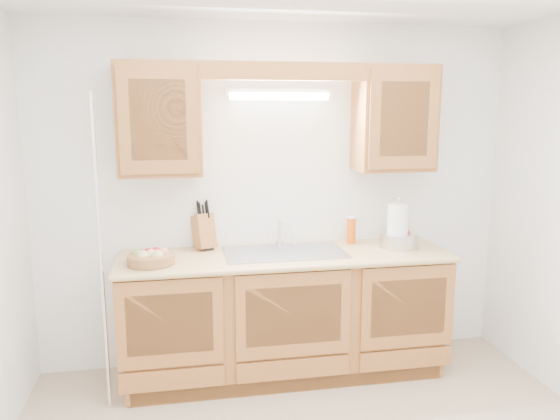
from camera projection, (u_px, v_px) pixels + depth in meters
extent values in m
cube|color=white|center=(277.00, 197.00, 4.05)|extent=(3.50, 0.02, 2.50)
cube|color=#A46330|center=(285.00, 315.00, 3.91)|extent=(2.20, 0.60, 0.86)
cube|color=tan|center=(285.00, 256.00, 3.81)|extent=(2.30, 0.63, 0.04)
cube|color=#A46330|center=(159.00, 120.00, 3.64)|extent=(0.55, 0.33, 0.75)
cube|color=#A46330|center=(394.00, 119.00, 3.94)|extent=(0.55, 0.33, 0.75)
cube|color=#A46330|center=(285.00, 71.00, 3.59)|extent=(2.20, 0.05, 0.12)
cylinder|color=white|center=(280.00, 96.00, 3.82)|extent=(0.70, 0.05, 0.05)
cube|color=white|center=(279.00, 92.00, 3.84)|extent=(0.76, 0.06, 0.05)
cube|color=#9E9EA3|center=(285.00, 252.00, 3.83)|extent=(0.84, 0.46, 0.01)
cube|color=#9E9EA3|center=(255.00, 265.00, 3.81)|extent=(0.39, 0.40, 0.16)
cube|color=#9E9EA3|center=(314.00, 262.00, 3.88)|extent=(0.39, 0.40, 0.16)
cylinder|color=silver|center=(280.00, 243.00, 4.02)|extent=(0.06, 0.06, 0.04)
cylinder|color=silver|center=(280.00, 233.00, 4.01)|extent=(0.02, 0.02, 0.16)
cylinder|color=silver|center=(281.00, 222.00, 3.94)|extent=(0.02, 0.12, 0.02)
cylinder|color=white|center=(295.00, 237.00, 4.03)|extent=(0.03, 0.03, 0.12)
cylinder|color=silver|center=(101.00, 258.00, 3.34)|extent=(0.03, 0.03, 2.00)
cube|color=white|center=(398.00, 206.00, 4.23)|extent=(0.08, 0.01, 0.12)
cylinder|color=#9C6D3F|center=(151.00, 259.00, 3.55)|extent=(0.34, 0.34, 0.06)
sphere|color=#D8C67F|center=(143.00, 256.00, 3.50)|extent=(0.08, 0.08, 0.08)
sphere|color=#D8C67F|center=(158.00, 256.00, 3.51)|extent=(0.08, 0.08, 0.08)
sphere|color=tan|center=(163.00, 253.00, 3.59)|extent=(0.07, 0.07, 0.07)
sphere|color=red|center=(149.00, 253.00, 3.59)|extent=(0.07, 0.07, 0.07)
sphere|color=#72A53F|center=(138.00, 254.00, 3.56)|extent=(0.07, 0.07, 0.07)
sphere|color=#D8C67F|center=(151.00, 255.00, 3.54)|extent=(0.08, 0.08, 0.08)
sphere|color=red|center=(156.00, 252.00, 3.63)|extent=(0.07, 0.07, 0.07)
cube|color=#A46330|center=(204.00, 232.00, 3.93)|extent=(0.19, 0.24, 0.28)
cylinder|color=black|center=(198.00, 212.00, 3.87)|extent=(0.03, 0.04, 0.10)
cylinder|color=black|center=(203.00, 212.00, 3.88)|extent=(0.03, 0.04, 0.10)
cylinder|color=black|center=(208.00, 211.00, 3.89)|extent=(0.03, 0.04, 0.10)
cylinder|color=black|center=(200.00, 209.00, 3.92)|extent=(0.03, 0.04, 0.10)
cylinder|color=black|center=(206.00, 209.00, 3.93)|extent=(0.03, 0.04, 0.10)
cylinder|color=black|center=(198.00, 208.00, 3.95)|extent=(0.03, 0.04, 0.10)
cylinder|color=black|center=(207.00, 207.00, 3.96)|extent=(0.03, 0.04, 0.10)
cylinder|color=#D8530C|center=(351.00, 231.00, 4.08)|extent=(0.09, 0.09, 0.20)
cylinder|color=white|center=(351.00, 217.00, 4.06)|extent=(0.07, 0.07, 0.01)
imported|color=#224EAB|center=(205.00, 236.00, 3.94)|extent=(0.09, 0.09, 0.19)
cube|color=#CC333F|center=(206.00, 248.00, 3.96)|extent=(0.12, 0.10, 0.01)
cube|color=green|center=(206.00, 246.00, 3.96)|extent=(0.12, 0.10, 0.02)
cylinder|color=silver|center=(397.00, 247.00, 3.97)|extent=(0.18, 0.18, 0.01)
cylinder|color=silver|center=(398.00, 223.00, 3.94)|extent=(0.02, 0.02, 0.37)
cylinder|color=white|center=(398.00, 225.00, 3.94)|extent=(0.19, 0.19, 0.31)
sphere|color=silver|center=(399.00, 198.00, 3.90)|extent=(0.02, 0.02, 0.02)
cylinder|color=silver|center=(398.00, 240.00, 3.98)|extent=(0.34, 0.34, 0.11)
sphere|color=red|center=(394.00, 233.00, 3.96)|extent=(0.07, 0.07, 0.07)
sphere|color=red|center=(401.00, 232.00, 3.99)|extent=(0.07, 0.07, 0.07)
sphere|color=red|center=(400.00, 234.00, 3.94)|extent=(0.07, 0.07, 0.07)
sphere|color=red|center=(405.00, 233.00, 3.95)|extent=(0.07, 0.07, 0.07)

